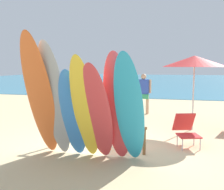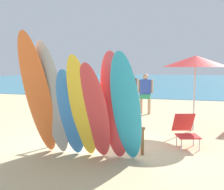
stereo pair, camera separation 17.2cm
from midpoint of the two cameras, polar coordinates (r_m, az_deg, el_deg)
The scene contains 14 objects.
ground at distance 19.61m, azimuth 9.92°, elevation 0.79°, with size 60.00×60.00×0.00m, color #D3BC8C.
ocean_water at distance 35.08m, azimuth 12.35°, elevation 3.28°, with size 60.00×40.00×0.02m, color teal.
surfboard_rack at distance 5.91m, azimuth -3.16°, elevation -7.82°, with size 2.34×0.07×0.63m.
surfboard_orange_0 at distance 5.41m, azimuth -15.22°, elevation -0.56°, with size 0.54×0.07×2.80m, color orange.
surfboard_grey_1 at distance 5.36m, azimuth -12.19°, elevation -1.39°, with size 0.53×0.06×2.57m, color #999EA3.
surfboard_blue_2 at distance 5.34m, azimuth -8.31°, elevation -4.30°, with size 0.54×0.08×2.00m, color #337AD1.
surfboard_yellow_3 at distance 5.12m, azimuth -5.68°, elevation -3.21°, with size 0.50×0.08×2.32m, color yellow.
surfboard_red_4 at distance 5.05m, azimuth -2.86°, elevation -4.14°, with size 0.56×0.08×2.17m, color #D13D42.
surfboard_red_5 at distance 5.03m, azimuth 1.66°, elevation -3.00°, with size 0.56×0.06×2.32m, color #D13D42.
surfboard_teal_6 at distance 4.87m, azimuth 4.25°, elevation -3.39°, with size 0.56×0.08×2.37m, color #289EC6.
beachgoer_photographing at distance 10.32m, azimuth 7.92°, elevation 0.88°, with size 0.61×0.28×1.63m.
beachgoer_by_water at distance 11.77m, azimuth 4.94°, elevation 1.55°, with size 0.51×0.40×1.60m.
beach_chair_red at distance 6.52m, azimuth 16.80°, elevation -7.28°, with size 0.70×0.86×0.79m.
beach_umbrella at distance 8.01m, azimuth 18.74°, elevation 7.14°, with size 1.90×1.90×2.25m.
Camera 2 is at (1.91, -5.41, 1.95)m, focal length 40.94 mm.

